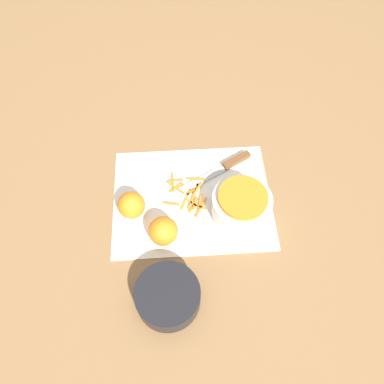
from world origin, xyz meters
The scene contains 8 objects.
ground_plane centered at (0.00, 0.00, 0.00)m, with size 4.00×4.00×0.00m, color olive.
cutting_board centered at (0.00, 0.00, 0.00)m, with size 0.43×0.34×0.01m.
bowl_speckled centered at (-0.13, 0.05, 0.04)m, with size 0.16×0.16×0.08m.
bowl_dark centered at (0.07, 0.28, 0.03)m, with size 0.15×0.15×0.06m.
knife centered at (-0.11, -0.10, 0.01)m, with size 0.23×0.14×0.02m.
orange_left centered at (0.16, 0.03, 0.04)m, with size 0.07×0.07×0.07m.
orange_right centered at (0.08, 0.11, 0.04)m, with size 0.08×0.08×0.08m.
peel_pile centered at (0.01, -0.01, 0.01)m, with size 0.12×0.15×0.01m.
Camera 1 is at (0.03, 0.53, 0.89)m, focal length 35.00 mm.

